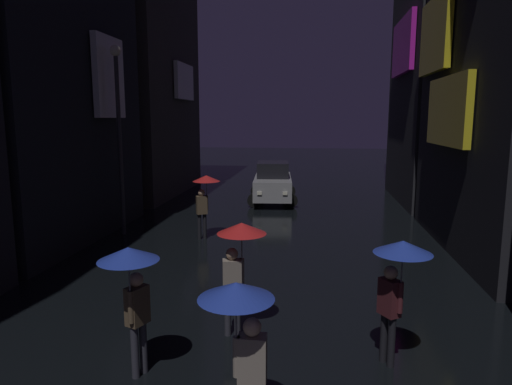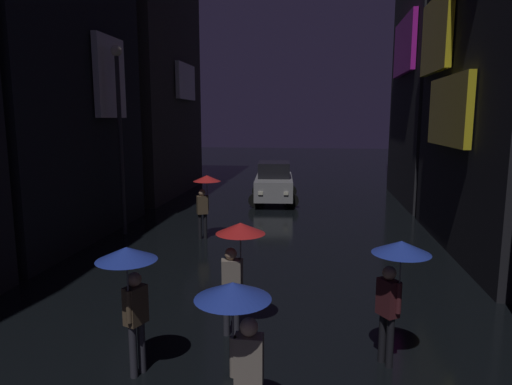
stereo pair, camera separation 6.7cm
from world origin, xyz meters
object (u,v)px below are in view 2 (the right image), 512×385
streetlamp_left_far (120,121)px  pedestrian_midstreet_centre_blue (130,275)px  pedestrian_near_crossing_red (237,247)px  pedestrian_foreground_right_red (205,189)px  pedestrian_foreground_left_blue (238,319)px  pedestrian_far_right_blue (397,268)px  car_distant (274,183)px

streetlamp_left_far → pedestrian_midstreet_centre_blue: bearing=-65.6°
pedestrian_near_crossing_red → pedestrian_foreground_right_red: 6.96m
pedestrian_foreground_left_blue → pedestrian_foreground_right_red: 9.91m
pedestrian_far_right_blue → pedestrian_foreground_right_red: bearing=123.5°
pedestrian_far_right_blue → pedestrian_near_crossing_red: bearing=163.1°
pedestrian_near_crossing_red → streetlamp_left_far: (-5.18, 6.79, 2.21)m
pedestrian_near_crossing_red → pedestrian_far_right_blue: 2.78m
pedestrian_far_right_blue → car_distant: (-3.28, 14.30, -0.74)m
pedestrian_near_crossing_red → pedestrian_foreground_left_blue: bearing=-79.8°
pedestrian_far_right_blue → pedestrian_midstreet_centre_blue: size_ratio=1.00×
pedestrian_midstreet_centre_blue → pedestrian_foreground_left_blue: bearing=-34.0°
pedestrian_near_crossing_red → pedestrian_foreground_left_blue: 2.97m
car_distant → pedestrian_far_right_blue: bearing=-77.1°
streetlamp_left_far → pedestrian_far_right_blue: bearing=-44.1°
pedestrian_midstreet_centre_blue → car_distant: (0.71, 15.16, -0.74)m
pedestrian_far_right_blue → pedestrian_midstreet_centre_blue: (-3.99, -0.86, 0.00)m
streetlamp_left_far → car_distant: bearing=55.8°
pedestrian_far_right_blue → pedestrian_foreground_left_blue: bearing=-135.3°
pedestrian_midstreet_centre_blue → car_distant: bearing=87.3°
pedestrian_midstreet_centre_blue → car_distant: size_ratio=0.50×
car_distant → streetlamp_left_far: streetlamp_left_far is taller
pedestrian_foreground_left_blue → streetlamp_left_far: streetlamp_left_far is taller
pedestrian_foreground_right_red → streetlamp_left_far: 3.69m
pedestrian_foreground_left_blue → pedestrian_far_right_blue: bearing=44.7°
pedestrian_foreground_right_red → pedestrian_foreground_left_blue: bearing=-73.8°
car_distant → pedestrian_near_crossing_red: bearing=-87.4°
pedestrian_near_crossing_red → pedestrian_far_right_blue: bearing=-16.9°
pedestrian_far_right_blue → streetlamp_left_far: 11.14m
pedestrian_near_crossing_red → streetlamp_left_far: streetlamp_left_far is taller
pedestrian_foreground_left_blue → streetlamp_left_far: (-5.70, 9.72, 2.21)m
pedestrian_foreground_right_red → streetlamp_left_far: streetlamp_left_far is taller
pedestrian_foreground_left_blue → car_distant: 16.47m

